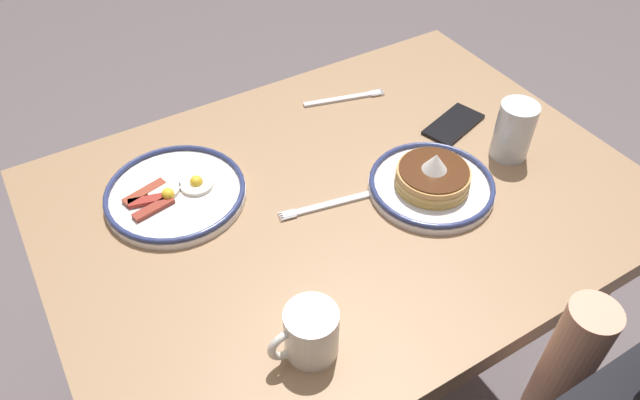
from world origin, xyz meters
The scene contains 9 objects.
ground_plane centered at (0.00, 0.00, 0.00)m, with size 6.00×6.00×0.00m, color #64595D.
dining_table centered at (0.00, 0.00, 0.65)m, with size 1.12×0.82×0.75m.
plate_near_main centered at (0.28, -0.16, 0.77)m, with size 0.27×0.27×0.04m.
plate_center_pancakes centered at (-0.15, 0.08, 0.77)m, with size 0.24×0.24×0.09m.
coffee_mug centered at (0.23, 0.26, 0.80)m, with size 0.11×0.08×0.09m.
drinking_glass centered at (-0.36, 0.07, 0.81)m, with size 0.08×0.08×0.12m.
cell_phone centered at (-0.32, -0.06, 0.76)m, with size 0.14×0.07×0.01m, color black.
fork_near centered at (-0.17, -0.27, 0.76)m, with size 0.19×0.07×0.01m.
fork_far centered at (0.04, 0.01, 0.76)m, with size 0.20×0.05×0.01m.
Camera 1 is at (0.47, 0.69, 1.55)m, focal length 33.20 mm.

